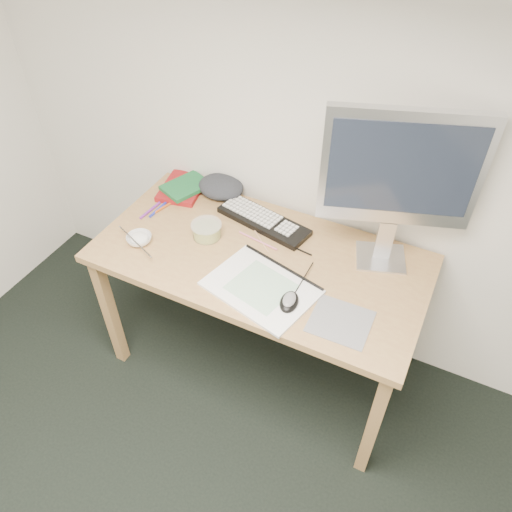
% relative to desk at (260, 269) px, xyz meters
% --- Properties ---
extents(desk, '(1.40, 0.70, 0.75)m').
position_rel_desk_xyz_m(desk, '(0.00, 0.00, 0.00)').
color(desk, tan).
rests_on(desk, ground).
extents(mousepad, '(0.22, 0.21, 0.00)m').
position_rel_desk_xyz_m(mousepad, '(0.43, -0.19, 0.08)').
color(mousepad, slate).
rests_on(mousepad, desk).
extents(sketchpad, '(0.47, 0.39, 0.01)m').
position_rel_desk_xyz_m(sketchpad, '(0.09, -0.17, 0.09)').
color(sketchpad, silver).
rests_on(sketchpad, desk).
extents(keyboard, '(0.46, 0.23, 0.03)m').
position_rel_desk_xyz_m(keyboard, '(-0.08, 0.20, 0.10)').
color(keyboard, black).
rests_on(keyboard, desk).
extents(monitor, '(0.56, 0.23, 0.67)m').
position_rel_desk_xyz_m(monitor, '(0.46, 0.21, 0.50)').
color(monitor, silver).
rests_on(monitor, desk).
extents(mouse, '(0.09, 0.12, 0.04)m').
position_rel_desk_xyz_m(mouse, '(0.22, -0.20, 0.11)').
color(mouse, black).
rests_on(mouse, sketchpad).
extents(rice_bowl, '(0.12, 0.12, 0.03)m').
position_rel_desk_xyz_m(rice_bowl, '(-0.50, -0.15, 0.10)').
color(rice_bowl, white).
rests_on(rice_bowl, desk).
extents(chopsticks, '(0.24, 0.12, 0.02)m').
position_rel_desk_xyz_m(chopsticks, '(-0.49, -0.19, 0.12)').
color(chopsticks, silver).
rests_on(chopsticks, rice_bowl).
extents(fruit_tub, '(0.16, 0.16, 0.07)m').
position_rel_desk_xyz_m(fruit_tub, '(-0.26, 0.01, 0.12)').
color(fruit_tub, gold).
rests_on(fruit_tub, desk).
extents(book_red, '(0.24, 0.28, 0.03)m').
position_rel_desk_xyz_m(book_red, '(-0.55, 0.25, 0.09)').
color(book_red, maroon).
rests_on(book_red, desk).
extents(book_green, '(0.22, 0.26, 0.02)m').
position_rel_desk_xyz_m(book_green, '(-0.52, 0.25, 0.12)').
color(book_green, '#175F30').
rests_on(book_green, book_red).
extents(cloth_lump, '(0.19, 0.16, 0.08)m').
position_rel_desk_xyz_m(cloth_lump, '(-0.36, 0.31, 0.12)').
color(cloth_lump, '#23242A').
rests_on(cloth_lump, desk).
extents(pencil_pink, '(0.20, 0.04, 0.01)m').
position_rel_desk_xyz_m(pencil_pink, '(-0.05, 0.08, 0.09)').
color(pencil_pink, pink).
rests_on(pencil_pink, desk).
extents(pencil_tan, '(0.12, 0.11, 0.01)m').
position_rel_desk_xyz_m(pencil_tan, '(-0.03, 0.08, 0.09)').
color(pencil_tan, tan).
rests_on(pencil_tan, desk).
extents(pencil_black, '(0.19, 0.03, 0.01)m').
position_rel_desk_xyz_m(pencil_black, '(0.10, 0.11, 0.09)').
color(pencil_black, black).
rests_on(pencil_black, desk).
extents(marker_blue, '(0.02, 0.13, 0.01)m').
position_rel_desk_xyz_m(marker_blue, '(-0.56, 0.07, 0.09)').
color(marker_blue, '#212EB3').
rests_on(marker_blue, desk).
extents(marker_orange, '(0.04, 0.12, 0.01)m').
position_rel_desk_xyz_m(marker_orange, '(-0.55, 0.08, 0.09)').
color(marker_orange, '#C25316').
rests_on(marker_orange, desk).
extents(marker_purple, '(0.02, 0.14, 0.01)m').
position_rel_desk_xyz_m(marker_purple, '(-0.59, 0.04, 0.09)').
color(marker_purple, '#762896').
rests_on(marker_purple, desk).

